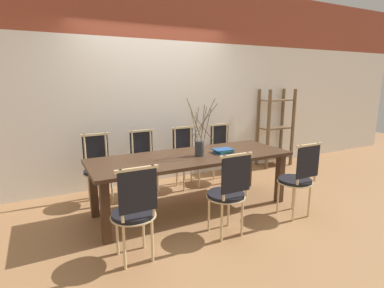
% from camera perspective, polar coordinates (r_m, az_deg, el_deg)
% --- Properties ---
extents(ground_plane, '(16.00, 16.00, 0.00)m').
position_cam_1_polar(ground_plane, '(4.05, 0.00, -12.14)').
color(ground_plane, '#9E7047').
extents(wall_rear, '(12.00, 0.06, 3.20)m').
position_cam_1_polar(wall_rear, '(4.90, -7.28, 11.31)').
color(wall_rear, white).
rests_on(wall_rear, ground_plane).
extents(dining_table, '(2.56, 0.91, 0.72)m').
position_cam_1_polar(dining_table, '(3.83, 0.00, -3.49)').
color(dining_table, '#422B1C').
rests_on(dining_table, ground_plane).
extents(chair_near_leftend, '(0.42, 0.42, 0.94)m').
position_cam_1_polar(chair_near_leftend, '(2.82, -10.87, -12.20)').
color(chair_near_leftend, black).
rests_on(chair_near_leftend, ground_plane).
extents(chair_near_left, '(0.42, 0.42, 0.94)m').
position_cam_1_polar(chair_near_left, '(3.23, 6.97, -8.86)').
color(chair_near_left, black).
rests_on(chair_near_left, ground_plane).
extents(chair_near_center, '(0.42, 0.42, 0.94)m').
position_cam_1_polar(chair_near_center, '(3.86, 19.60, -5.93)').
color(chair_near_center, black).
rests_on(chair_near_center, ground_plane).
extents(chair_far_leftend, '(0.42, 0.42, 0.94)m').
position_cam_1_polar(chair_far_leftend, '(4.28, -17.43, -4.02)').
color(chair_far_leftend, black).
rests_on(chair_far_leftend, ground_plane).
extents(chair_far_left, '(0.42, 0.42, 0.94)m').
position_cam_1_polar(chair_far_left, '(4.43, -9.02, -3.06)').
color(chair_far_left, black).
rests_on(chair_far_left, ground_plane).
extents(chair_far_center, '(0.42, 0.42, 0.94)m').
position_cam_1_polar(chair_far_center, '(4.68, -1.10, -2.09)').
color(chair_far_center, black).
rests_on(chair_far_center, ground_plane).
extents(chair_far_right, '(0.42, 0.42, 0.94)m').
position_cam_1_polar(chair_far_right, '(5.02, 5.97, -1.19)').
color(chair_far_right, black).
rests_on(chair_far_right, ground_plane).
extents(vase_centerpiece, '(0.41, 0.41, 0.73)m').
position_cam_1_polar(vase_centerpiece, '(3.77, 1.46, -0.31)').
color(vase_centerpiece, '#33383D').
rests_on(vase_centerpiece, dining_table).
extents(book_stack, '(0.26, 0.21, 0.05)m').
position_cam_1_polar(book_stack, '(3.96, 5.96, -1.31)').
color(book_stack, '#234C8C').
rests_on(book_stack, dining_table).
extents(shelving_rack, '(0.66, 0.34, 1.49)m').
position_cam_1_polar(shelving_rack, '(6.04, 15.58, 2.92)').
color(shelving_rack, brown).
rests_on(shelving_rack, ground_plane).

